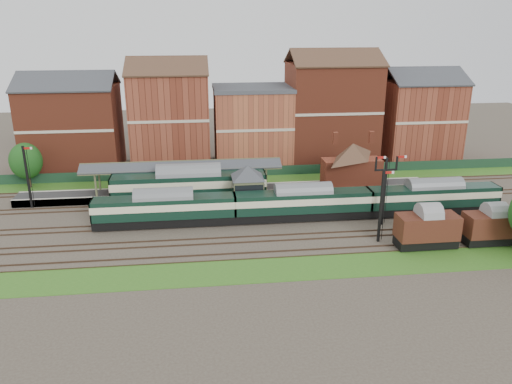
{
  "coord_description": "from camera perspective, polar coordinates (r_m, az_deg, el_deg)",
  "views": [
    {
      "loc": [
        -8.78,
        -53.95,
        22.54
      ],
      "look_at": [
        -2.13,
        2.0,
        3.0
      ],
      "focal_mm": 35.0,
      "sensor_mm": 36.0,
      "label": 1
    }
  ],
  "objects": [
    {
      "name": "fence",
      "position": [
        75.69,
        0.17,
        2.39
      ],
      "size": [
        90.0,
        0.12,
        1.5
      ],
      "primitive_type": "cube",
      "color": "#193823",
      "rests_on": "ground"
    },
    {
      "name": "goods_van_b",
      "position": [
        57.99,
        25.43,
        -3.52
      ],
      "size": [
        5.92,
        2.57,
        3.59
      ],
      "color": "black",
      "rests_on": "ground"
    },
    {
      "name": "goods_van_a",
      "position": [
        54.51,
        18.96,
        -3.94
      ],
      "size": [
        6.23,
        2.7,
        3.78
      ],
      "color": "black",
      "rests_on": "ground"
    },
    {
      "name": "canopy",
      "position": [
        66.22,
        -8.46,
        3.18
      ],
      "size": [
        26.0,
        3.89,
        4.08
      ],
      "color": "brown",
      "rests_on": "platform"
    },
    {
      "name": "semaphore_siding",
      "position": [
        53.81,
        14.13,
        -1.45
      ],
      "size": [
        1.23,
        0.25,
        8.0
      ],
      "color": "black",
      "rests_on": "ground"
    },
    {
      "name": "semaphore_bracket",
      "position": [
        58.32,
        14.5,
        0.61
      ],
      "size": [
        3.6,
        0.25,
        8.18
      ],
      "color": "black",
      "rests_on": "ground"
    },
    {
      "name": "platform",
      "position": [
        67.51,
        -3.2,
        0.04
      ],
      "size": [
        55.0,
        3.4,
        1.0
      ],
      "primitive_type": "cube",
      "color": "#2D2D2D",
      "rests_on": "ground"
    },
    {
      "name": "tree_back",
      "position": [
        76.56,
        -24.82,
        3.24
      ],
      "size": [
        4.42,
        4.42,
        6.45
      ],
      "color": "#382619",
      "rests_on": "ground"
    },
    {
      "name": "town_backdrop",
      "position": [
        80.92,
        -0.55,
        8.05
      ],
      "size": [
        69.0,
        10.0,
        16.0
      ],
      "color": "brown",
      "rests_on": "ground"
    },
    {
      "name": "dmu_train",
      "position": [
        58.89,
        5.38,
        -1.18
      ],
      "size": [
        48.31,
        2.54,
        3.71
      ],
      "color": "black",
      "rests_on": "ground"
    },
    {
      "name": "signal_box",
      "position": [
        60.66,
        -0.95,
        0.52
      ],
      "size": [
        5.4,
        5.4,
        6.0
      ],
      "color": "#657452",
      "rests_on": "ground"
    },
    {
      "name": "ground",
      "position": [
        59.12,
        2.28,
        -3.3
      ],
      "size": [
        160.0,
        160.0,
        0.0
      ],
      "primitive_type": "plane",
      "color": "#473D33",
      "rests_on": "ground"
    },
    {
      "name": "platform_railcar",
      "position": [
        63.67,
        -7.63,
        0.7
      ],
      "size": [
        19.36,
        3.05,
        4.46
      ],
      "color": "black",
      "rests_on": "ground"
    },
    {
      "name": "brick_hut",
      "position": [
        62.59,
        6.36,
        -0.94
      ],
      "size": [
        3.2,
        2.64,
        2.94
      ],
      "color": "maroon",
      "rests_on": "ground"
    },
    {
      "name": "semaphore_platform_end",
      "position": [
        68.01,
        -24.66,
        1.66
      ],
      "size": [
        1.23,
        0.25,
        8.0
      ],
      "color": "black",
      "rests_on": "ground"
    },
    {
      "name": "grass_back",
      "position": [
        74.0,
        0.36,
        1.42
      ],
      "size": [
        90.0,
        4.5,
        0.06
      ],
      "primitive_type": "cube",
      "color": "#2D6619",
      "rests_on": "ground"
    },
    {
      "name": "grass_front",
      "position": [
        48.41,
        4.51,
        -8.65
      ],
      "size": [
        90.0,
        5.0,
        0.06
      ],
      "primitive_type": "cube",
      "color": "#2D6619",
      "rests_on": "ground"
    },
    {
      "name": "station_building",
      "position": [
        69.53,
        10.89,
        3.27
      ],
      "size": [
        8.1,
        8.1,
        5.9
      ],
      "color": "brown",
      "rests_on": "platform"
    }
  ]
}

